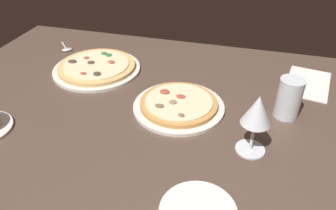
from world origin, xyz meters
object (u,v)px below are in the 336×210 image
paper_menu (308,83)px  pizza_side (97,67)px  pizza_main (179,105)px  spoon (66,49)px  water_glass (288,100)px  wine_glass_near (257,113)px

paper_menu → pizza_side: bearing=18.4°
pizza_main → spoon: (53.03, -27.65, -0.71)cm
water_glass → spoon: 86.59cm
pizza_side → water_glass: (-63.88, 10.48, 4.10)cm
wine_glass_near → water_glass: (-8.67, -17.55, -6.13)cm
pizza_main → water_glass: (-30.28, -4.56, 4.12)cm
pizza_side → wine_glass_near: (-55.21, 28.03, 10.23)cm
pizza_side → wine_glass_near: wine_glass_near is taller
wine_glass_near → paper_menu: bearing=-113.3°
pizza_main → spoon: size_ratio=3.08×
pizza_side → spoon: size_ratio=3.50×
pizza_side → water_glass: size_ratio=2.60×
water_glass → pizza_main: bearing=8.6°
wine_glass_near → water_glass: wine_glass_near is taller
pizza_side → water_glass: bearing=170.7°
paper_menu → spoon: spoon is taller
pizza_side → paper_menu: 72.38cm
spoon → pizza_main: bearing=152.5°
pizza_main → spoon: pizza_main is taller
pizza_main → pizza_side: bearing=-24.1°
pizza_main → paper_menu: bearing=-146.4°
wine_glass_near → spoon: 85.69cm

